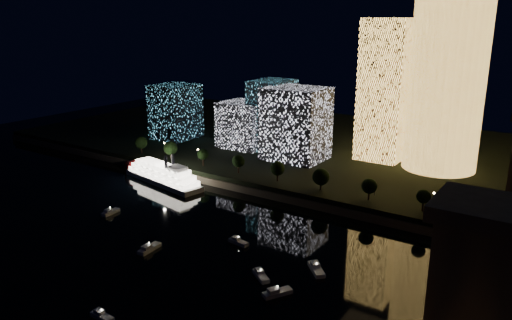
# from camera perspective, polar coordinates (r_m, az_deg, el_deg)

# --- Properties ---
(ground) EXTENTS (520.00, 520.00, 0.00)m
(ground) POSITION_cam_1_polar(r_m,az_deg,el_deg) (130.06, -6.92, -17.22)
(ground) COLOR black
(ground) RESTS_ON ground
(far_bank) EXTENTS (420.00, 160.00, 5.00)m
(far_bank) POSITION_cam_1_polar(r_m,az_deg,el_deg) (261.16, 16.43, 0.17)
(far_bank) COLOR black
(far_bank) RESTS_ON ground
(seawall) EXTENTS (420.00, 6.00, 3.00)m
(seawall) POSITION_cam_1_polar(r_m,az_deg,el_deg) (191.76, 9.21, -5.43)
(seawall) COLOR #6B5E4C
(seawall) RESTS_ON ground
(tower_cylindrical) EXTENTS (34.00, 34.00, 88.57)m
(tower_cylindrical) POSITION_cam_1_polar(r_m,az_deg,el_deg) (232.97, 21.09, 9.68)
(tower_cylindrical) COLOR #FFBB51
(tower_cylindrical) RESTS_ON far_bank
(tower_rectangular) EXTENTS (20.64, 20.64, 65.67)m
(tower_rectangular) POSITION_cam_1_polar(r_m,az_deg,el_deg) (243.35, 14.54, 7.71)
(tower_rectangular) COLOR #FFBB51
(tower_rectangular) RESTS_ON far_bank
(midrise_blocks) EXTENTS (102.08, 33.91, 35.27)m
(midrise_blocks) POSITION_cam_1_polar(r_m,az_deg,el_deg) (256.51, -0.71, 4.75)
(midrise_blocks) COLOR white
(midrise_blocks) RESTS_ON far_bank
(riverboat) EXTENTS (48.71, 18.45, 14.39)m
(riverboat) POSITION_cam_1_polar(r_m,az_deg,el_deg) (226.32, -10.91, -1.56)
(riverboat) COLOR silver
(riverboat) RESTS_ON ground
(motorboats) EXTENTS (124.23, 78.17, 2.78)m
(motorboats) POSITION_cam_1_polar(r_m,az_deg,el_deg) (138.89, -2.84, -14.37)
(motorboats) COLOR silver
(motorboats) RESTS_ON ground
(esplanade_trees) EXTENTS (166.09, 6.84, 8.92)m
(esplanade_trees) POSITION_cam_1_polar(r_m,az_deg,el_deg) (209.97, 1.10, -0.72)
(esplanade_trees) COLOR black
(esplanade_trees) RESTS_ON far_bank
(street_lamps) EXTENTS (132.70, 0.70, 5.65)m
(street_lamps) POSITION_cam_1_polar(r_m,az_deg,el_deg) (214.28, 2.39, -0.78)
(street_lamps) COLOR black
(street_lamps) RESTS_ON far_bank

